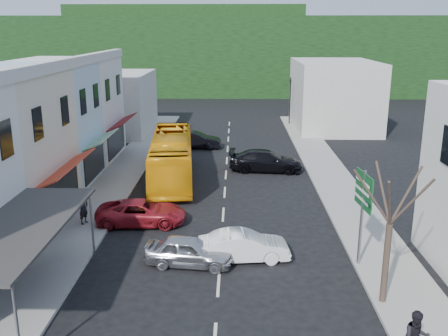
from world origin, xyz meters
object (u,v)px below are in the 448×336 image
pedestrian_left (83,208)px  traffic_signal (290,101)px  car_white (244,246)px  direction_sign (361,220)px  car_red (142,212)px  street_tree (390,224)px  car_silver (189,251)px  bus (172,158)px

pedestrian_left → traffic_signal: 32.70m
car_white → direction_sign: 5.37m
car_red → street_tree: bearing=-128.4°
street_tree → traffic_signal: size_ratio=1.29×
car_white → traffic_signal: size_ratio=0.85×
street_tree → traffic_signal: bearing=89.7°
car_white → direction_sign: bearing=-101.9°
car_silver → car_white: size_ratio=1.00×
bus → street_tree: (10.15, -16.33, 1.78)m
car_white → pedestrian_left: bearing=59.5°
car_white → car_red: 6.91m
street_tree → traffic_signal: 37.10m
bus → car_white: bearing=-74.5°
pedestrian_left → car_silver: bearing=-104.9°
direction_sign → traffic_signal: size_ratio=0.87×
bus → street_tree: bearing=-63.6°
pedestrian_left → direction_sign: direction_sign is taller
direction_sign → street_tree: (0.19, -3.17, 1.10)m
car_red → direction_sign: (10.58, -4.76, 1.53)m
pedestrian_left → direction_sign: bearing=-86.6°
car_red → street_tree: size_ratio=0.69×
direction_sign → traffic_signal: traffic_signal is taller
car_white → pedestrian_left: size_ratio=2.59×
bus → pedestrian_left: size_ratio=6.82×
direction_sign → bus: bearing=121.6°
pedestrian_left → direction_sign: size_ratio=0.38×
car_white → car_red: bearing=46.3°
car_white → direction_sign: size_ratio=0.98×
bus → car_red: bearing=-99.7°
car_silver → traffic_signal: (7.97, 33.96, 1.87)m
car_white → street_tree: size_ratio=0.66×
street_tree → traffic_signal: (0.22, 37.09, -0.76)m
car_white → pedestrian_left: 9.36m
direction_sign → pedestrian_left: bearing=156.5°
car_silver → street_tree: street_tree is taller
car_silver → car_white: (2.44, 0.57, 0.00)m
bus → car_white: (4.85, -12.63, -0.85)m
car_silver → car_red: (-3.02, 4.80, 0.00)m
car_silver → direction_sign: bearing=-82.5°
street_tree → car_white: bearing=145.1°
pedestrian_left → car_red: bearing=-62.2°
direction_sign → traffic_signal: bearing=83.8°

